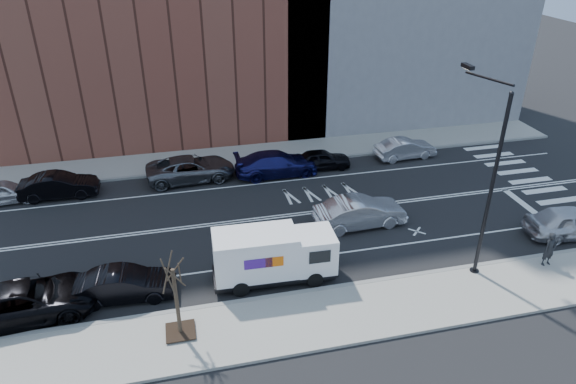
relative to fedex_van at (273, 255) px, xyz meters
name	(u,v)px	position (x,y,z in m)	size (l,w,h in m)	color
ground	(296,214)	(2.52, 5.60, -1.38)	(120.00, 120.00, 0.00)	black
sidewalk_near	(346,314)	(2.52, -3.20, -1.30)	(44.00, 3.60, 0.15)	gray
sidewalk_far	(267,153)	(2.52, 14.40, -1.30)	(44.00, 3.60, 0.15)	gray
curb_near	(333,288)	(2.52, -1.40, -1.29)	(44.00, 0.25, 0.17)	gray
curb_far	(272,164)	(2.52, 12.60, -1.29)	(44.00, 0.25, 0.17)	gray
crosswalk	(537,185)	(18.52, 5.60, -1.37)	(3.00, 14.00, 0.01)	white
road_markings	(296,214)	(2.52, 5.60, -1.37)	(40.00, 8.60, 0.01)	white
streetlight	(487,175)	(9.52, -1.31, 3.70)	(0.44, 4.02, 9.34)	black
street_tree	(178,308)	(-4.48, -2.80, 0.07)	(1.20, 1.20, 3.75)	black
fedex_van	(273,255)	(0.00, 0.00, 0.00)	(5.81, 2.21, 2.63)	black
far_parked_a	(2,192)	(-14.28, 11.06, -0.68)	(1.64, 4.08, 1.39)	silver
far_parked_b	(59,186)	(-11.08, 11.04, -0.62)	(1.60, 4.59, 1.51)	black
far_parked_c	(191,169)	(-3.08, 11.55, -0.59)	(2.62, 5.68, 1.58)	#575960
far_parked_d	(277,164)	(2.52, 11.01, -0.58)	(2.25, 5.53, 1.60)	navy
far_parked_e	(322,159)	(5.72, 11.26, -0.71)	(1.58, 3.93, 1.34)	black
far_parked_f	(405,149)	(12.00, 11.57, -0.67)	(1.51, 4.33, 1.43)	silver
driving_sedan	(360,212)	(5.66, 3.63, -0.54)	(1.77, 5.08, 1.67)	silver
near_parked_rear_a	(125,285)	(-6.72, 0.20, -0.65)	(1.54, 4.41, 1.45)	black
near_parked_rear_b	(27,301)	(-10.72, -0.08, -0.57)	(2.68, 5.80, 1.61)	black
near_parked_front	(572,222)	(16.33, 0.07, -0.54)	(1.97, 4.90, 1.67)	silver
pedestrian	(550,249)	(13.23, -2.12, -0.34)	(0.64, 0.42, 1.77)	black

